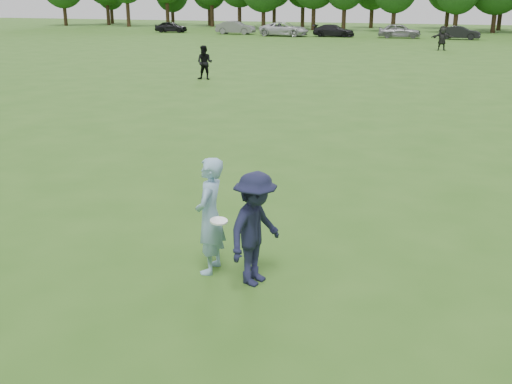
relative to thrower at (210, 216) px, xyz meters
The scene contains 12 objects.
ground 1.11m from the thrower, 70.23° to the left, with size 200.00×200.00×0.00m, color #2D5718.
thrower is the anchor object (origin of this frame).
defender 0.83m from the thrower, ahead, with size 1.15×0.66×1.78m, color #171933.
player_far_a 23.82m from the thrower, 116.43° to the left, with size 0.87×0.68×1.80m, color black.
player_far_d 45.60m from the thrower, 90.65° to the left, with size 1.86×0.59×2.01m, color #252525.
car_a 70.76m from the thrower, 119.76° to the left, with size 1.63×4.05×1.38m, color black.
car_b 66.17m from the thrower, 113.07° to the left, with size 1.64×4.69×1.55m, color slate.
car_c 62.27m from the thrower, 107.90° to the left, with size 2.58×5.60×1.56m, color silver.
car_d 61.71m from the thrower, 102.70° to the left, with size 1.89×4.66×1.35m, color black.
car_e 61.06m from the thrower, 95.95° to the left, with size 1.84×4.56×1.55m, color gray.
car_f 60.63m from the thrower, 90.03° to the left, with size 1.46×4.19×1.38m, color black.
disc_in_play 0.44m from the thrower, 46.01° to the right, with size 0.31×0.32×0.06m.
Camera 1 is at (3.71, -8.48, 4.19)m, focal length 42.00 mm.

